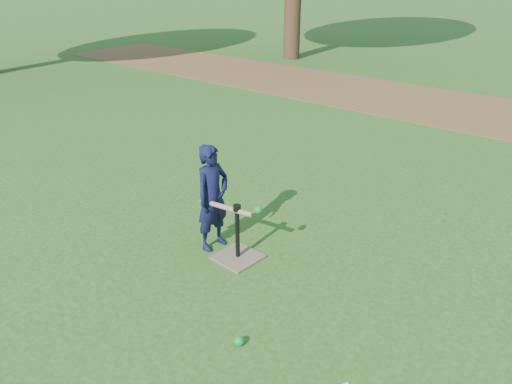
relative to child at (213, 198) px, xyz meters
The scene contains 6 objects.
ground 0.70m from the child, 66.90° to the right, with size 80.00×80.00×0.00m, color #285116.
dirt_strip 7.15m from the child, 88.73° to the left, with size 24.00×3.00×0.01m, color brown.
child is the anchor object (origin of this frame).
wiffle_ball_ground 1.66m from the child, 39.27° to the right, with size 0.08×0.08×0.08m, color #0D8F35.
batting_tee 0.59m from the child, ahead, with size 0.46×0.46×0.61m.
swing_action 0.28m from the child, ahead, with size 0.71×0.20×0.13m.
Camera 1 is at (3.13, -2.96, 2.83)m, focal length 35.00 mm.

